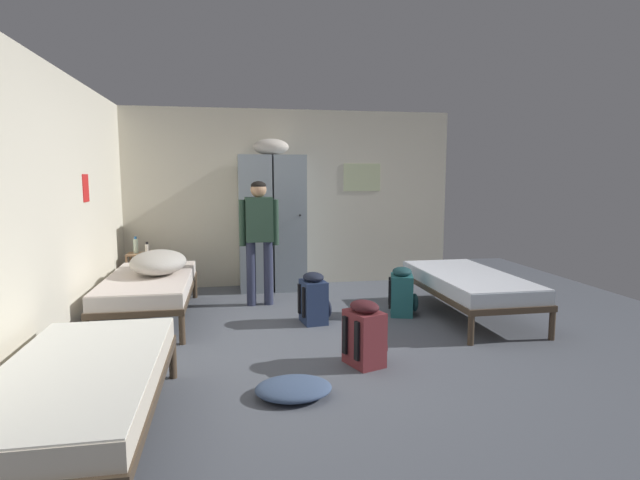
{
  "coord_description": "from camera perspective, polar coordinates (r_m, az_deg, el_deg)",
  "views": [
    {
      "loc": [
        -0.87,
        -4.52,
        1.58
      ],
      "look_at": [
        0.0,
        0.26,
        0.95
      ],
      "focal_mm": 28.17,
      "sensor_mm": 36.0,
      "label": 1
    }
  ],
  "objects": [
    {
      "name": "ground_plane",
      "position": [
        4.87,
        0.57,
        -11.56
      ],
      "size": [
        8.46,
        8.46,
        0.0
      ],
      "primitive_type": "plane",
      "color": "#565B66"
    },
    {
      "name": "room_backdrop",
      "position": [
        5.81,
        -13.85,
        3.91
      ],
      "size": [
        4.72,
        5.35,
        2.5
      ],
      "color": "beige",
      "rests_on": "ground_plane"
    },
    {
      "name": "locker_bank",
      "position": [
        6.94,
        -5.48,
        2.29
      ],
      "size": [
        0.9,
        0.55,
        2.07
      ],
      "color": "#8C99A3",
      "rests_on": "ground_plane"
    },
    {
      "name": "shelf_unit",
      "position": [
        6.99,
        -19.46,
        -3.23
      ],
      "size": [
        0.38,
        0.3,
        0.57
      ],
      "color": "#99704C",
      "rests_on": "ground_plane"
    },
    {
      "name": "bed_left_rear",
      "position": [
        5.83,
        -18.82,
        -4.91
      ],
      "size": [
        0.9,
        1.9,
        0.49
      ],
      "color": "#473828",
      "rests_on": "ground_plane"
    },
    {
      "name": "bed_right",
      "position": [
        5.88,
        16.45,
        -4.7
      ],
      "size": [
        0.9,
        1.9,
        0.49
      ],
      "color": "#473828",
      "rests_on": "ground_plane"
    },
    {
      "name": "bed_left_front",
      "position": [
        3.34,
        -25.67,
        -14.41
      ],
      "size": [
        0.9,
        1.9,
        0.49
      ],
      "color": "#473828",
      "rests_on": "ground_plane"
    },
    {
      "name": "bedding_heap",
      "position": [
        5.86,
        -17.88,
        -2.4
      ],
      "size": [
        0.6,
        0.83,
        0.26
      ],
      "color": "#B7B2A8",
      "rests_on": "bed_left_rear"
    },
    {
      "name": "person_traveler",
      "position": [
        6.09,
        -6.93,
        1.02
      ],
      "size": [
        0.48,
        0.2,
        1.51
      ],
      "color": "#2D334C",
      "rests_on": "ground_plane"
    },
    {
      "name": "water_bottle",
      "position": [
        6.97,
        -20.19,
        -0.6
      ],
      "size": [
        0.06,
        0.06,
        0.22
      ],
      "color": "silver",
      "rests_on": "shelf_unit"
    },
    {
      "name": "lotion_bottle",
      "position": [
        6.89,
        -19.04,
        -0.91
      ],
      "size": [
        0.06,
        0.06,
        0.15
      ],
      "color": "white",
      "rests_on": "shelf_unit"
    },
    {
      "name": "backpack_teal",
      "position": [
        5.79,
        9.36,
        -5.9
      ],
      "size": [
        0.39,
        0.38,
        0.55
      ],
      "color": "#23666B",
      "rests_on": "ground_plane"
    },
    {
      "name": "backpack_navy",
      "position": [
        5.42,
        -0.63,
        -6.72
      ],
      "size": [
        0.37,
        0.35,
        0.55
      ],
      "color": "navy",
      "rests_on": "ground_plane"
    },
    {
      "name": "backpack_maroon",
      "position": [
        4.27,
        5.16,
        -10.63
      ],
      "size": [
        0.4,
        0.38,
        0.55
      ],
      "color": "maroon",
      "rests_on": "ground_plane"
    },
    {
      "name": "clothes_pile_denim",
      "position": [
        3.77,
        -3.03,
        -16.49
      ],
      "size": [
        0.56,
        0.45,
        0.11
      ],
      "color": "#42567A",
      "rests_on": "ground_plane"
    }
  ]
}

